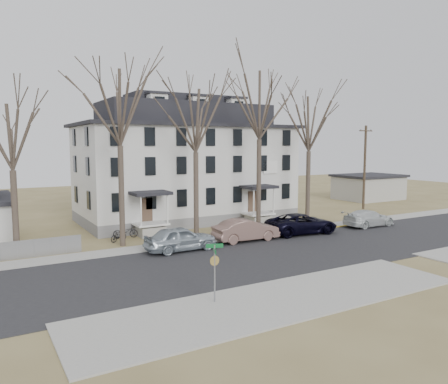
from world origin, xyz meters
TOP-DOWN VIEW (x-y plane):
  - ground at (0.00, 0.00)m, footprint 120.00×120.00m
  - main_road at (0.00, 2.00)m, footprint 120.00×10.00m
  - far_sidewalk at (0.00, 8.00)m, footprint 120.00×2.00m
  - near_sidewalk_left at (-8.00, -5.00)m, footprint 20.00×5.00m
  - yellow_curb at (5.00, 7.10)m, footprint 14.00×0.25m
  - boarding_house at (-2.00, 17.95)m, footprint 20.80×12.36m
  - distant_building at (26.00, 20.00)m, footprint 8.50×6.50m
  - tree_far_left at (-11.00, 9.80)m, footprint 8.40×8.40m
  - tree_mid_left at (-5.00, 9.80)m, footprint 7.80×7.80m
  - tree_center at (1.00, 9.80)m, footprint 9.00×9.00m
  - tree_mid_right at (6.50, 9.80)m, footprint 7.80×7.80m
  - tree_bungalow at (-18.00, 9.80)m, footprint 6.60×6.60m
  - utility_pole_far at (18.50, 14.00)m, footprint 2.00×0.28m
  - car_silver at (-8.01, 6.17)m, footprint 5.07×2.10m
  - car_tan at (-2.41, 6.53)m, footprint 5.21×2.01m
  - car_navy at (3.09, 6.55)m, footprint 6.28×3.47m
  - car_white at (10.39, 6.02)m, footprint 5.10×2.10m
  - bicycle_left at (-10.04, 12.18)m, footprint 2.01×1.14m
  - bicycle_right at (-10.91, 11.09)m, footprint 1.55×1.00m
  - street_sign at (-10.79, -3.76)m, footprint 0.80×0.80m

SIDE VIEW (x-z plane):
  - ground at x=0.00m, z-range 0.00..0.00m
  - main_road at x=0.00m, z-range -0.02..0.02m
  - far_sidewalk at x=0.00m, z-range -0.04..0.04m
  - near_sidewalk_left at x=-8.00m, z-range -0.04..0.04m
  - yellow_curb at x=5.00m, z-range -0.03..0.03m
  - bicycle_right at x=-10.91m, z-range 0.00..0.91m
  - bicycle_left at x=-10.04m, z-range 0.00..1.00m
  - car_white at x=10.39m, z-range 0.00..1.48m
  - car_navy at x=3.09m, z-range 0.00..1.66m
  - car_tan at x=-2.41m, z-range 0.00..1.69m
  - car_silver at x=-8.01m, z-range 0.00..1.72m
  - distant_building at x=26.00m, z-range 0.00..3.35m
  - street_sign at x=-10.79m, z-range 0.44..3.26m
  - utility_pole_far at x=18.50m, z-range 0.15..9.65m
  - boarding_house at x=-2.00m, z-range -0.65..11.40m
  - tree_bungalow at x=-18.00m, z-range 2.73..13.51m
  - tree_mid_left at x=-5.00m, z-range 3.23..15.97m
  - tree_mid_right at x=6.50m, z-range 3.23..15.97m
  - tree_far_left at x=-11.00m, z-range 3.48..17.20m
  - tree_center at x=1.00m, z-range 3.73..18.43m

